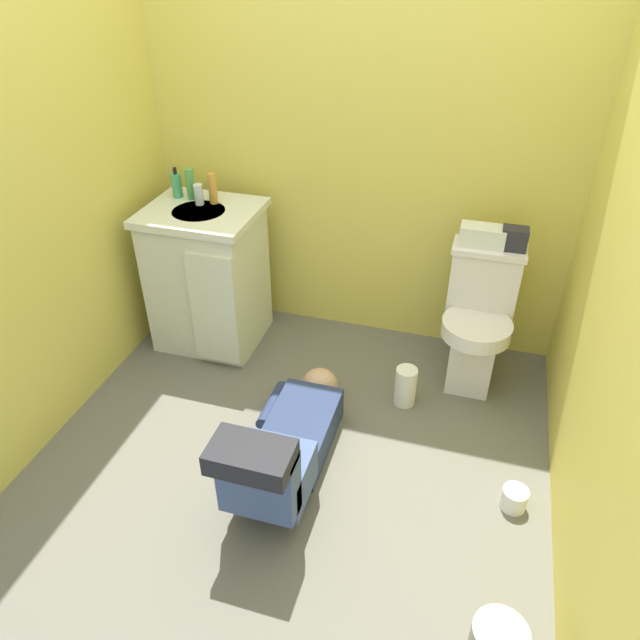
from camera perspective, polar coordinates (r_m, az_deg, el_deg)
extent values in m
cube|color=#626054|center=(2.90, -2.30, -12.43)|extent=(2.81, 3.18, 0.04)
cube|color=#DAC951|center=(3.21, 3.90, 18.03)|extent=(2.47, 0.08, 2.40)
cube|color=#DAC951|center=(2.80, -27.42, 11.91)|extent=(0.08, 2.18, 2.40)
cube|color=silver|center=(3.24, 14.42, -2.98)|extent=(0.22, 0.30, 0.38)
cylinder|color=silver|center=(3.08, 14.83, -0.80)|extent=(0.35, 0.35, 0.08)
cube|color=silver|center=(3.15, 15.52, 3.63)|extent=(0.34, 0.17, 0.34)
cube|color=silver|center=(3.07, 16.04, 6.61)|extent=(0.36, 0.19, 0.03)
cube|color=beige|center=(3.43, -10.66, 3.82)|extent=(0.56, 0.48, 0.78)
cube|color=silver|center=(3.24, -11.42, 10.09)|extent=(0.60, 0.52, 0.04)
cylinder|color=silver|center=(3.23, -11.57, 9.86)|extent=(0.28, 0.28, 0.05)
cube|color=beige|center=(3.18, -10.15, 0.92)|extent=(0.26, 0.03, 0.66)
cylinder|color=silver|center=(3.33, -10.49, 12.15)|extent=(0.02, 0.02, 0.10)
cube|color=navy|center=(2.84, -1.95, -10.67)|extent=(0.29, 0.52, 0.17)
sphere|color=tan|center=(3.06, -0.03, -6.38)|extent=(0.19, 0.19, 0.19)
cube|color=#415582|center=(2.54, -4.61, -14.61)|extent=(0.31, 0.28, 0.20)
cube|color=#415582|center=(2.36, -5.96, -15.10)|extent=(0.31, 0.12, 0.32)
cube|color=black|center=(2.21, -6.67, -12.96)|extent=(0.31, 0.19, 0.09)
cylinder|color=navy|center=(3.01, -4.46, -8.21)|extent=(0.08, 0.30, 0.08)
cube|color=silver|center=(3.04, 15.38, 7.83)|extent=(0.22, 0.11, 0.10)
cube|color=#26262D|center=(3.04, 18.21, 7.45)|extent=(0.12, 0.09, 0.11)
cylinder|color=#419C64|center=(3.40, -13.61, 12.47)|extent=(0.06, 0.06, 0.13)
cylinder|color=black|center=(3.37, -13.81, 13.78)|extent=(0.02, 0.02, 0.04)
cylinder|color=#4E9E50|center=(3.35, -12.37, 12.66)|extent=(0.05, 0.05, 0.17)
cylinder|color=silver|center=(3.28, -11.60, 11.75)|extent=(0.05, 0.05, 0.11)
cylinder|color=gold|center=(3.27, -10.28, 12.36)|extent=(0.04, 0.04, 0.17)
cylinder|color=white|center=(3.07, 8.23, -6.33)|extent=(0.11, 0.11, 0.22)
cylinder|color=white|center=(2.75, 18.18, -16.02)|extent=(0.11, 0.11, 0.10)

